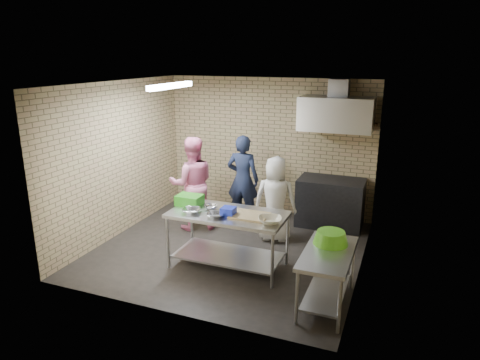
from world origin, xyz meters
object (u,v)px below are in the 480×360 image
Objects in this scene: stove at (330,203)px; green_crate at (189,200)px; prep_table at (228,240)px; green_basin at (331,237)px; bottle_red at (341,117)px; man_navy at (243,179)px; woman_pink at (192,184)px; side_counter at (327,278)px; blue_tub at (228,212)px; woman_white at (275,199)px; bottle_green at (363,119)px.

green_crate is at bearing -131.04° from stove.
stove reaches higher than prep_table.
green_basin reaches higher than prep_table.
bottle_red is 0.11× the size of man_navy.
woman_pink is at bearing 152.46° from green_basin.
stove is 2.60m from woman_pink.
bottle_red reaches higher than green_basin.
stove is at bearing 99.29° from side_counter.
woman_pink is at bearing 115.57° from green_crate.
side_counter is at bearing -82.38° from bottle_red.
woman_white reaches higher than blue_tub.
green_crate is at bearing -134.22° from bottle_green.
bottle_green is at bearing 0.00° from bottle_red.
bottle_red is at bearing -133.04° from woman_white.
bottle_green reaches higher than woman_white.
bottle_red is 2.13m from man_navy.
bottle_red reaches higher than green_crate.
man_navy reaches higher than stove.
stove is 6.23× the size of blue_tub.
blue_tub is at bearing 102.09° from man_navy.
green_crate is at bearing 164.34° from side_counter.
side_counter is at bearing -18.17° from prep_table.
green_basin is 2.56× the size of bottle_red.
blue_tub is 3.02m from bottle_red.
woman_pink is at bearing 135.73° from prep_table.
man_navy is at bearing -161.66° from bottle_green.
prep_table is 1.31m from woman_white.
bottle_red reaches higher than woman_white.
green_crate is 2.14× the size of bottle_red.
prep_table is 3.33m from bottle_green.
green_basin is at bearing -9.81° from prep_table.
side_counter is 6.67× the size of bottle_red.
green_crate is at bearing 78.81° from man_navy.
woman_white is (-1.22, -1.25, -1.27)m from bottle_green.
prep_table is 0.87m from green_crate.
green_crate is 0.22× the size of woman_pink.
man_navy is (-0.50, 1.89, -0.08)m from blue_tub.
green_crate reaches higher than prep_table.
man_navy is (-2.02, 2.06, 0.01)m from green_basin.
prep_table is 1.90m from man_navy.
green_basin is at bearing -6.43° from blue_tub.
green_crate is 1.54m from woman_white.
side_counter is 3.12× the size of green_crate.
stove is 1.30m from woman_white.
blue_tub is at bearing 173.57° from green_basin.
prep_table is 11.55× the size of bottle_green.
blue_tub is (-1.54, 0.42, 0.55)m from side_counter.
bottle_red reaches higher than prep_table.
blue_tub is 0.11× the size of man_navy.
woman_white is at bearing -127.41° from stove.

